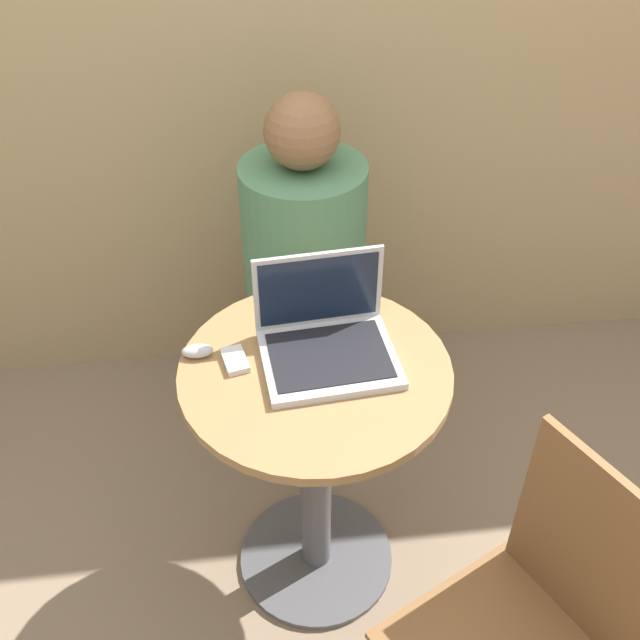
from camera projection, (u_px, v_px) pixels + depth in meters
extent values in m
plane|color=#7F6B56|center=(316.00, 559.00, 2.19)|extent=(12.00, 12.00, 0.00)
cylinder|color=#4C4C51|center=(316.00, 557.00, 2.19)|extent=(0.44, 0.44, 0.02)
cylinder|color=#4C4C51|center=(316.00, 476.00, 1.95)|extent=(0.08, 0.08, 0.73)
cylinder|color=olive|center=(315.00, 372.00, 1.71)|extent=(0.63, 0.63, 0.02)
cube|color=#B7B7BC|center=(329.00, 359.00, 1.71)|extent=(0.32, 0.27, 0.02)
cube|color=black|center=(329.00, 355.00, 1.70)|extent=(0.28, 0.22, 0.00)
cube|color=#B7B7BC|center=(318.00, 288.00, 1.73)|extent=(0.30, 0.03, 0.20)
cube|color=#141E33|center=(319.00, 290.00, 1.73)|extent=(0.28, 0.02, 0.17)
cube|color=silver|center=(235.00, 360.00, 1.71)|extent=(0.07, 0.09, 0.02)
ellipsoid|color=#B2B2B7|center=(197.00, 351.00, 1.72)|extent=(0.07, 0.04, 0.03)
cylinder|color=brown|center=(491.00, 606.00, 1.85)|extent=(0.04, 0.04, 0.43)
cube|color=brown|center=(594.00, 552.00, 1.45)|extent=(0.18, 0.34, 0.44)
cube|color=brown|center=(306.00, 344.00, 2.59)|extent=(0.39, 0.54, 0.44)
cylinder|color=#4C7F5B|center=(304.00, 248.00, 2.19)|extent=(0.36, 0.36, 0.53)
sphere|color=brown|center=(302.00, 131.00, 1.95)|extent=(0.20, 0.20, 0.20)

